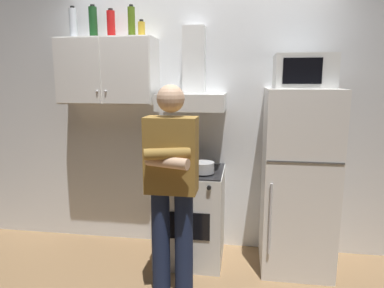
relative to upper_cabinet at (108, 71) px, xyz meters
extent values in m
plane|color=olive|center=(0.85, -0.37, -1.75)|extent=(7.00, 7.00, 0.00)
cube|color=white|center=(0.85, 0.23, -0.40)|extent=(4.80, 0.10, 2.70)
cube|color=white|center=(0.00, 0.01, 0.00)|extent=(0.90, 0.34, 0.60)
cube|color=white|center=(-0.22, -0.17, 0.00)|extent=(0.43, 0.01, 0.58)
cube|color=white|center=(0.22, -0.17, 0.00)|extent=(0.43, 0.01, 0.58)
sphere|color=#B2B2B7|center=(-0.04, -0.18, -0.18)|extent=(0.02, 0.02, 0.02)
sphere|color=#B2B2B7|center=(0.04, -0.18, -0.18)|extent=(0.02, 0.02, 0.02)
cube|color=white|center=(0.80, -0.12, -1.32)|extent=(0.60, 0.60, 0.85)
cube|color=black|center=(0.80, -0.12, -0.89)|extent=(0.59, 0.59, 0.01)
cube|color=black|center=(0.80, -0.43, -1.30)|extent=(0.42, 0.01, 0.24)
cylinder|color=black|center=(0.67, -0.24, -0.88)|extent=(0.16, 0.16, 0.01)
cylinder|color=black|center=(0.93, -0.24, -0.88)|extent=(0.16, 0.16, 0.01)
cylinder|color=black|center=(0.67, 0.00, -0.88)|extent=(0.16, 0.16, 0.01)
cylinder|color=black|center=(0.93, 0.00, -0.88)|extent=(0.16, 0.16, 0.01)
cylinder|color=black|center=(0.60, -0.44, -0.95)|extent=(0.04, 0.02, 0.04)
cylinder|color=black|center=(0.73, -0.44, -0.95)|extent=(0.04, 0.02, 0.04)
cylinder|color=black|center=(0.87, -0.44, -0.95)|extent=(0.04, 0.02, 0.04)
cylinder|color=black|center=(1.00, -0.44, -0.95)|extent=(0.04, 0.02, 0.04)
cube|color=white|center=(0.80, -0.04, -0.27)|extent=(0.60, 0.44, 0.15)
cube|color=white|center=(0.80, 0.10, 0.10)|extent=(0.20, 0.16, 0.60)
cube|color=white|center=(1.75, -0.12, -0.95)|extent=(0.60, 0.60, 1.60)
cube|color=#4C4C4C|center=(1.75, -0.43, -0.71)|extent=(0.59, 0.01, 0.01)
cylinder|color=silver|center=(1.50, -0.44, -1.19)|extent=(0.02, 0.02, 0.60)
cube|color=silver|center=(1.75, -0.10, -0.01)|extent=(0.48, 0.36, 0.28)
cube|color=black|center=(1.71, -0.29, -0.01)|extent=(0.30, 0.01, 0.20)
cylinder|color=#192342|center=(0.66, -0.72, -1.32)|extent=(0.14, 0.14, 0.85)
cylinder|color=#192342|center=(0.84, -0.72, -1.32)|extent=(0.14, 0.14, 0.85)
cube|color=olive|center=(0.75, -0.72, -0.62)|extent=(0.38, 0.20, 0.56)
cylinder|color=olive|center=(0.75, -0.86, -0.58)|extent=(0.33, 0.17, 0.08)
cylinder|color=#DBAD89|center=(0.75, -0.86, -0.64)|extent=(0.33, 0.17, 0.08)
sphere|color=#DBAD89|center=(0.75, -0.72, -0.21)|extent=(0.20, 0.20, 0.20)
cylinder|color=#B7BABF|center=(0.93, -0.24, -0.83)|extent=(0.19, 0.19, 0.09)
cylinder|color=black|center=(0.81, -0.24, -0.80)|extent=(0.05, 0.01, 0.01)
cylinder|color=black|center=(1.05, -0.24, -0.80)|extent=(0.05, 0.01, 0.01)
cylinder|color=#4C6B19|center=(0.24, 0.00, 0.43)|extent=(0.07, 0.07, 0.26)
cylinder|color=black|center=(0.24, 0.00, 0.57)|extent=(0.04, 0.04, 0.02)
cylinder|color=#19471E|center=(-0.14, 0.05, 0.44)|extent=(0.08, 0.08, 0.28)
cylinder|color=black|center=(-0.14, 0.05, 0.59)|extent=(0.04, 0.04, 0.02)
cylinder|color=red|center=(0.03, 0.04, 0.42)|extent=(0.08, 0.08, 0.24)
cylinder|color=black|center=(0.03, 0.04, 0.55)|extent=(0.04, 0.04, 0.02)
cylinder|color=silver|center=(-0.32, 0.00, 0.43)|extent=(0.07, 0.07, 0.26)
cylinder|color=black|center=(-0.32, 0.00, 0.57)|extent=(0.04, 0.04, 0.02)
cylinder|color=gold|center=(0.34, -0.02, 0.36)|extent=(0.06, 0.06, 0.13)
cylinder|color=black|center=(0.34, -0.02, 0.44)|extent=(0.03, 0.03, 0.02)
camera|label=1|loc=(1.27, -3.13, -0.08)|focal=32.25mm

